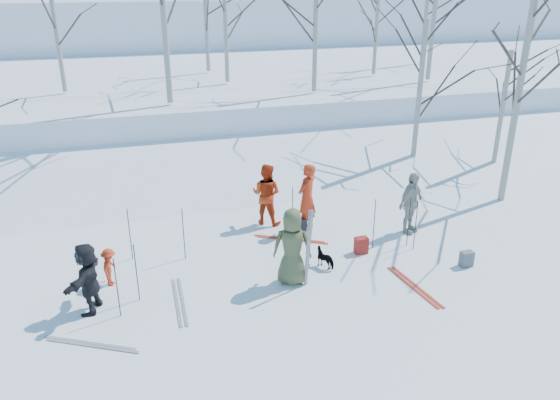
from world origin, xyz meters
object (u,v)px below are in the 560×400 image
object	(u,v)px
skier_red_north	(307,197)
skier_redor_behind	(266,194)
skier_cream_east	(411,203)
dog	(326,258)
backpack_dark	(299,226)
backpack_red	(361,245)
skier_olive_center	(292,247)
skier_grey_west	(88,278)
backpack_grey	(467,259)
skier_red_seated	(110,267)

from	to	relation	value
skier_red_north	skier_redor_behind	bearing A→B (deg)	-76.09
skier_cream_east	dog	world-z (taller)	skier_cream_east
skier_redor_behind	backpack_dark	xyz separation A→B (m)	(0.69, -0.88, -0.67)
backpack_red	backpack_dark	world-z (taller)	backpack_red
skier_olive_center	backpack_red	distance (m)	2.35
skier_grey_west	dog	bearing A→B (deg)	113.85
skier_red_north	skier_grey_west	distance (m)	6.07
skier_olive_center	skier_cream_east	size ratio (longest dim) A/B	1.06
skier_olive_center	skier_grey_west	world-z (taller)	skier_olive_center
backpack_grey	backpack_dark	size ratio (longest dim) A/B	0.95
skier_redor_behind	dog	size ratio (longest dim) A/B	3.10
skier_olive_center	backpack_dark	size ratio (longest dim) A/B	4.49
skier_olive_center	skier_cream_east	xyz separation A→B (m)	(3.82, 1.59, -0.05)
backpack_grey	backpack_dark	distance (m)	4.34
skier_olive_center	dog	size ratio (longest dim) A/B	3.20
skier_grey_west	skier_redor_behind	bearing A→B (deg)	144.47
skier_red_seated	skier_cream_east	bearing A→B (deg)	-70.21
backpack_grey	backpack_dark	world-z (taller)	backpack_dark
skier_cream_east	backpack_red	distance (m)	1.99
skier_grey_west	backpack_dark	xyz separation A→B (m)	(5.31, 2.26, -0.57)
backpack_red	backpack_grey	xyz separation A→B (m)	(2.15, -1.32, -0.02)
dog	skier_grey_west	bearing A→B (deg)	-29.58
skier_red_north	backpack_grey	size ratio (longest dim) A/B	4.94
skier_olive_center	backpack_dark	distance (m)	2.64
skier_grey_west	backpack_grey	size ratio (longest dim) A/B	4.06
backpack_red	backpack_dark	distance (m)	1.90
skier_red_north	backpack_red	bearing A→B (deg)	77.66
backpack_red	skier_grey_west	bearing A→B (deg)	-173.49
backpack_dark	dog	bearing A→B (deg)	-89.35
skier_grey_west	skier_red_north	bearing A→B (deg)	133.92
backpack_grey	skier_red_north	bearing A→B (deg)	135.01
skier_olive_center	skier_grey_west	size ratio (longest dim) A/B	1.16
skier_olive_center	skier_redor_behind	bearing A→B (deg)	-75.40
skier_cream_east	skier_grey_west	xyz separation A→B (m)	(-8.17, -1.48, -0.08)
skier_olive_center	backpack_dark	world-z (taller)	skier_olive_center
skier_cream_east	skier_grey_west	bearing A→B (deg)	161.73
backpack_grey	skier_red_seated	bearing A→B (deg)	169.45
skier_cream_east	backpack_grey	size ratio (longest dim) A/B	4.48
skier_red_north	backpack_red	world-z (taller)	skier_red_north
skier_cream_east	backpack_grey	world-z (taller)	skier_cream_east
skier_redor_behind	skier_grey_west	distance (m)	5.58
backpack_dark	skier_red_north	bearing A→B (deg)	34.56
backpack_dark	skier_cream_east	bearing A→B (deg)	-15.16
skier_grey_west	backpack_grey	distance (m)	8.63
skier_red_seated	backpack_dark	xyz separation A→B (m)	(4.91, 1.32, -0.25)
dog	backpack_dark	xyz separation A→B (m)	(-0.02, 1.93, -0.04)
skier_grey_west	backpack_red	bearing A→B (deg)	116.78
skier_red_seated	dog	bearing A→B (deg)	-81.22
skier_cream_east	backpack_red	size ratio (longest dim) A/B	4.05
skier_cream_east	backpack_dark	bearing A→B (deg)	136.28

